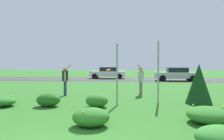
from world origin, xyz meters
The scene contains 17 objects.
ground_plane centered at (0.00, 10.90, 0.00)m, with size 120.00×120.00×0.00m, color #2D6B23.
highway_strip centered at (0.00, 21.80, 0.00)m, with size 120.00×7.35×0.01m, color #38383A.
highway_center_stripe centered at (0.00, 21.80, 0.01)m, with size 120.00×0.16×0.00m, color yellow.
daylily_clump_front_right centered at (3.77, 3.04, 0.24)m, with size 1.27×1.37×0.52m.
daylily_clump_mid_left centered at (0.05, 5.08, 0.27)m, with size 0.91×0.91×0.53m.
daylily_clump_near_camera centered at (-1.99, 5.03, 0.28)m, with size 0.99×0.82×0.55m.
daylily_clump_mid_center centered at (0.34, 2.38, 0.26)m, with size 1.07×0.97×0.52m.
daylily_clump_front_left centered at (3.38, 1.03, 0.24)m, with size 1.16×1.04×0.47m.
daylily_clump_mid_right centered at (-4.00, 4.85, 0.21)m, with size 1.29×1.09×0.44m.
sign_post_near_path centered at (0.85, 5.53, 1.33)m, with size 0.07×0.10×2.65m.
sign_post_by_roadside centered at (2.66, 6.14, 1.40)m, with size 0.07×0.10×2.81m.
evergreen_shrub_side centered at (4.45, 6.22, 0.90)m, with size 1.17×1.17×1.80m, color #143D19.
person_thrower_dark_shirt centered at (-2.28, 8.15, 0.98)m, with size 0.49×0.54×1.77m.
person_catcher_red_cap_gray_shirt centered at (1.99, 8.91, 0.96)m, with size 0.39×0.53×1.79m.
frisbee_orange centered at (0.12, 8.74, 1.45)m, with size 0.26×0.24×0.14m.
car_silver_center_left centered at (6.28, 20.14, 0.74)m, with size 4.50×2.00×1.45m.
car_white_center_right centered at (-1.61, 23.45, 0.74)m, with size 4.50×2.00×1.45m.
Camera 1 is at (1.50, -3.51, 1.74)m, focal length 34.03 mm.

